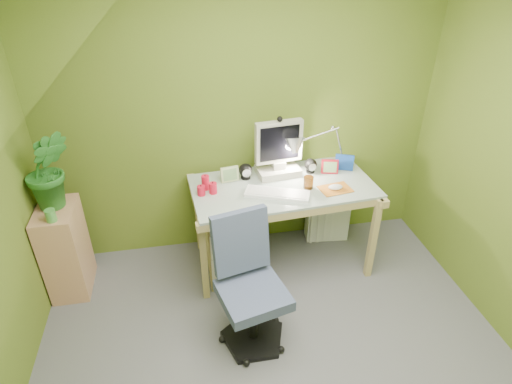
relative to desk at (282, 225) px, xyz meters
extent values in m
cube|color=#5B7122|center=(-0.26, 0.39, 0.82)|extent=(3.20, 0.01, 2.40)
cube|color=white|center=(-1.26, -1.21, 1.47)|extent=(1.10, 3.20, 1.10)
cube|color=white|center=(-0.08, -0.14, 0.39)|extent=(0.50, 0.32, 0.02)
cube|color=#B8671C|center=(0.38, -0.14, 0.38)|extent=(0.26, 0.20, 0.01)
ellipsoid|color=silver|center=(0.38, -0.14, 0.40)|extent=(0.13, 0.10, 0.04)
cylinder|color=brown|center=(0.18, -0.08, 0.43)|extent=(0.08, 0.08, 0.10)
cube|color=#AA1220|center=(0.42, 0.12, 0.44)|extent=(0.14, 0.05, 0.12)
cube|color=navy|center=(0.56, 0.16, 0.45)|extent=(0.15, 0.08, 0.13)
cube|color=#B6C98A|center=(-0.40, 0.14, 0.44)|extent=(0.14, 0.04, 0.12)
cube|color=tan|center=(-1.71, 0.00, -0.01)|extent=(0.28, 0.42, 0.74)
imported|color=#266822|center=(-1.68, 0.05, 0.66)|extent=(0.38, 0.33, 0.59)
cylinder|color=#47923D|center=(-1.69, -0.15, 0.41)|extent=(0.07, 0.07, 0.09)
cube|color=white|center=(0.50, 0.25, -0.19)|extent=(0.39, 0.19, 0.38)
camera|label=1|loc=(-0.75, -2.80, 2.07)|focal=30.00mm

